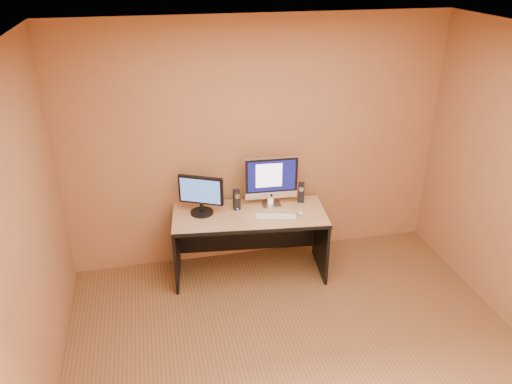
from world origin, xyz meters
TOP-DOWN VIEW (x-y plane):
  - floor at (0.00, 0.00)m, footprint 4.00×4.00m
  - walls at (0.00, 0.00)m, footprint 4.00×4.00m
  - ceiling at (0.00, 0.00)m, footprint 4.00×4.00m
  - desk at (-0.17, 1.60)m, footprint 1.61×0.84m
  - imac at (0.09, 1.74)m, footprint 0.56×0.23m
  - second_monitor at (-0.64, 1.72)m, footprint 0.52×0.41m
  - speaker_left at (-0.27, 1.73)m, footprint 0.07×0.07m
  - speaker_right at (0.42, 1.75)m, footprint 0.08×0.09m
  - keyboard at (0.08, 1.47)m, footprint 0.43×0.21m
  - mouse at (0.33, 1.48)m, footprint 0.06×0.10m
  - cable_a at (0.14, 1.88)m, footprint 0.01×0.21m
  - cable_b at (0.06, 1.87)m, footprint 0.12×0.13m

SIDE VIEW (x-z plane):
  - floor at x=0.00m, z-range 0.00..0.00m
  - desk at x=-0.17m, z-range 0.00..0.72m
  - cable_a at x=0.14m, z-range 0.72..0.72m
  - cable_b at x=0.06m, z-range 0.72..0.72m
  - keyboard at x=0.08m, z-range 0.72..0.73m
  - mouse at x=0.33m, z-range 0.72..0.75m
  - speaker_left at x=-0.27m, z-range 0.72..0.93m
  - speaker_right at x=0.42m, z-range 0.72..0.93m
  - second_monitor at x=-0.64m, z-range 0.72..1.12m
  - imac at x=0.09m, z-range 0.72..1.25m
  - walls at x=0.00m, z-range 0.00..2.60m
  - ceiling at x=0.00m, z-range 2.60..2.60m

